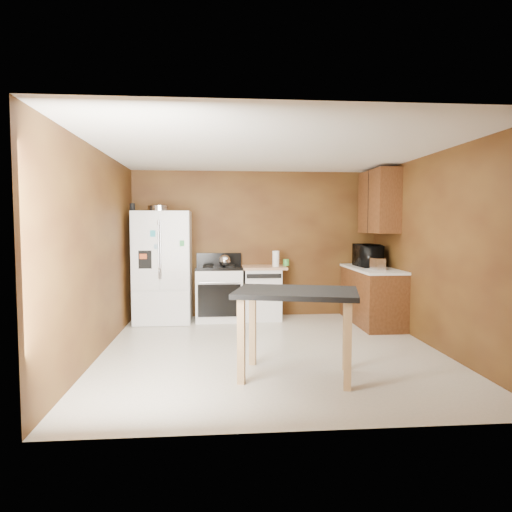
{
  "coord_description": "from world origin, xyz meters",
  "views": [
    {
      "loc": [
        -0.67,
        -5.61,
        1.59
      ],
      "look_at": [
        -0.12,
        0.85,
        1.14
      ],
      "focal_mm": 32.0,
      "sensor_mm": 36.0,
      "label": 1
    }
  ],
  "objects": [
    {
      "name": "wall_back",
      "position": [
        0.0,
        2.25,
        1.25
      ],
      "size": [
        4.2,
        0.0,
        4.2
      ],
      "primitive_type": "plane",
      "rotation": [
        1.57,
        0.0,
        0.0
      ],
      "color": "brown",
      "rests_on": "ground"
    },
    {
      "name": "toaster",
      "position": [
        1.77,
        1.12,
        0.99
      ],
      "size": [
        0.18,
        0.26,
        0.18
      ],
      "primitive_type": "cube",
      "rotation": [
        0.0,
        0.0,
        0.12
      ],
      "color": "silver",
      "rests_on": "right_cabinets"
    },
    {
      "name": "wall_left",
      "position": [
        -2.1,
        0.0,
        1.25
      ],
      "size": [
        0.0,
        4.5,
        4.5
      ],
      "primitive_type": "plane",
      "rotation": [
        1.57,
        0.0,
        1.57
      ],
      "color": "brown",
      "rests_on": "ground"
    },
    {
      "name": "island",
      "position": [
        0.15,
        -0.98,
        0.77
      ],
      "size": [
        1.41,
        1.12,
        0.91
      ],
      "color": "black",
      "rests_on": "ground"
    },
    {
      "name": "pen_cup",
      "position": [
        -2.0,
        1.74,
        1.86
      ],
      "size": [
        0.08,
        0.08,
        0.12
      ],
      "primitive_type": "cylinder",
      "color": "black",
      "rests_on": "refrigerator"
    },
    {
      "name": "dishwasher",
      "position": [
        0.08,
        1.95,
        0.45
      ],
      "size": [
        0.78,
        0.63,
        0.89
      ],
      "color": "white",
      "rests_on": "ground"
    },
    {
      "name": "right_cabinets",
      "position": [
        1.84,
        1.48,
        0.91
      ],
      "size": [
        0.63,
        1.58,
        2.45
      ],
      "color": "brown",
      "rests_on": "ground"
    },
    {
      "name": "floor",
      "position": [
        0.0,
        0.0,
        0.0
      ],
      "size": [
        4.5,
        4.5,
        0.0
      ],
      "primitive_type": "plane",
      "color": "beige",
      "rests_on": "ground"
    },
    {
      "name": "wall_right",
      "position": [
        2.1,
        0.0,
        1.25
      ],
      "size": [
        0.0,
        4.5,
        4.5
      ],
      "primitive_type": "plane",
      "rotation": [
        1.57,
        0.0,
        -1.57
      ],
      "color": "brown",
      "rests_on": "ground"
    },
    {
      "name": "gas_range",
      "position": [
        -0.64,
        1.92,
        0.46
      ],
      "size": [
        0.76,
        0.68,
        1.1
      ],
      "color": "white",
      "rests_on": "ground"
    },
    {
      "name": "roasting_pan",
      "position": [
        -1.6,
        1.92,
        1.85
      ],
      "size": [
        0.37,
        0.37,
        0.09
      ],
      "primitive_type": "cylinder",
      "color": "silver",
      "rests_on": "refrigerator"
    },
    {
      "name": "green_canister",
      "position": [
        0.49,
        2.0,
        0.95
      ],
      "size": [
        0.12,
        0.12,
        0.11
      ],
      "primitive_type": "cylinder",
      "rotation": [
        0.0,
        0.0,
        -0.19
      ],
      "color": "green",
      "rests_on": "dishwasher"
    },
    {
      "name": "wall_front",
      "position": [
        0.0,
        -2.25,
        1.25
      ],
      "size": [
        4.2,
        0.0,
        4.2
      ],
      "primitive_type": "plane",
      "rotation": [
        -1.57,
        0.0,
        0.0
      ],
      "color": "brown",
      "rests_on": "ground"
    },
    {
      "name": "ceiling",
      "position": [
        0.0,
        0.0,
        2.5
      ],
      "size": [
        4.5,
        4.5,
        0.0
      ],
      "primitive_type": "plane",
      "rotation": [
        3.14,
        0.0,
        0.0
      ],
      "color": "white",
      "rests_on": "ground"
    },
    {
      "name": "microwave",
      "position": [
        1.8,
        1.65,
        1.07
      ],
      "size": [
        0.43,
        0.61,
        0.33
      ],
      "primitive_type": "imported",
      "rotation": [
        0.0,
        0.0,
        1.62
      ],
      "color": "black",
      "rests_on": "right_cabinets"
    },
    {
      "name": "refrigerator",
      "position": [
        -1.55,
        1.86,
        0.9
      ],
      "size": [
        0.9,
        0.8,
        1.8
      ],
      "color": "white",
      "rests_on": "ground"
    },
    {
      "name": "kettle",
      "position": [
        -0.55,
        1.82,
        1.0
      ],
      "size": [
        0.19,
        0.19,
        0.19
      ],
      "primitive_type": "sphere",
      "color": "silver",
      "rests_on": "gas_range"
    },
    {
      "name": "paper_towel",
      "position": [
        0.3,
        1.86,
        1.02
      ],
      "size": [
        0.15,
        0.15,
        0.26
      ],
      "primitive_type": "cylinder",
      "rotation": [
        0.0,
        0.0,
        0.41
      ],
      "color": "white",
      "rests_on": "dishwasher"
    }
  ]
}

